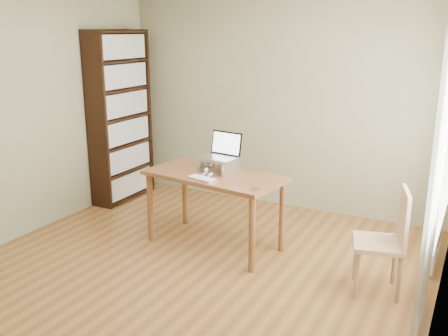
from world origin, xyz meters
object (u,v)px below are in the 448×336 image
Objects in this scene: chair at (388,239)px; laptop at (221,151)px; bookshelf at (121,117)px; cat at (216,165)px; keyboard at (202,178)px; desk at (214,184)px.

laptop is at bearing 153.85° from chair.
laptop is at bearing -19.63° from bookshelf.
bookshelf is 1.84m from cat.
chair is (3.43, -0.94, -0.57)m from bookshelf.
keyboard is 0.35× the size of chair.
keyboard is at bearing 166.01° from chair.
desk is (1.75, -0.76, -0.40)m from bookshelf.
desk is 3.03× the size of cat.
chair is (1.72, -0.29, -0.33)m from cat.
keyboard is at bearing -83.57° from laptop.
desk is at bearing 101.59° from keyboard.
cat is (-0.04, 0.11, 0.16)m from desk.
bookshelf is at bearing 154.71° from cat.
keyboard is 0.34m from cat.
keyboard is (-0.01, -0.36, -0.18)m from laptop.
bookshelf is 1.86m from laptop.
chair reaches higher than desk.
cat is (-0.03, 0.33, 0.05)m from keyboard.
bookshelf is 1.48× the size of desk.
bookshelf reaches higher than cat.
keyboard is at bearing -29.51° from bookshelf.
cat is 1.78m from chair.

